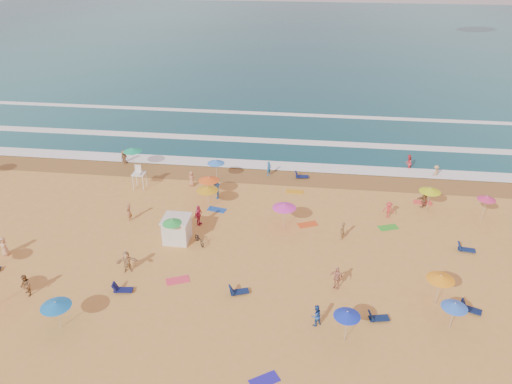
# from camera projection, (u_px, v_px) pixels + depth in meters

# --- Properties ---
(ground) EXTENTS (220.00, 220.00, 0.00)m
(ground) POSITION_uv_depth(u_px,v_px,m) (247.00, 242.00, 40.90)
(ground) COLOR gold
(ground) RESTS_ON ground
(ocean) EXTENTS (220.00, 140.00, 0.18)m
(ocean) POSITION_uv_depth(u_px,v_px,m) (299.00, 41.00, 114.61)
(ocean) COLOR #0C4756
(ocean) RESTS_ON ground
(wet_sand) EXTENTS (220.00, 220.00, 0.00)m
(wet_sand) POSITION_uv_depth(u_px,v_px,m) (264.00, 176.00, 51.86)
(wet_sand) COLOR olive
(wet_sand) RESTS_ON ground
(surf_foam) EXTENTS (200.00, 18.70, 0.05)m
(surf_foam) POSITION_uv_depth(u_px,v_px,m) (272.00, 143.00, 59.56)
(surf_foam) COLOR white
(surf_foam) RESTS_ON ground
(cabana) EXTENTS (2.00, 2.00, 2.00)m
(cabana) POSITION_uv_depth(u_px,v_px,m) (177.00, 230.00, 40.68)
(cabana) COLOR silver
(cabana) RESTS_ON ground
(cabana_roof) EXTENTS (2.20, 2.20, 0.12)m
(cabana_roof) POSITION_uv_depth(u_px,v_px,m) (176.00, 219.00, 40.18)
(cabana_roof) COLOR silver
(cabana_roof) RESTS_ON cabana
(bicycle) EXTENTS (1.48, 1.69, 0.88)m
(bicycle) POSITION_uv_depth(u_px,v_px,m) (199.00, 239.00, 40.46)
(bicycle) COLOR black
(bicycle) RESTS_ON ground
(lifeguard_stand) EXTENTS (1.20, 1.20, 2.10)m
(lifeguard_stand) POSITION_uv_depth(u_px,v_px,m) (139.00, 178.00, 49.02)
(lifeguard_stand) COLOR white
(lifeguard_stand) RESTS_ON ground
(beach_umbrellas) EXTENTS (53.90, 25.47, 0.77)m
(beach_umbrellas) POSITION_uv_depth(u_px,v_px,m) (235.00, 213.00, 40.79)
(beach_umbrellas) COLOR orange
(beach_umbrellas) RESTS_ON ground
(loungers) EXTENTS (51.91, 21.35, 0.34)m
(loungers) POSITION_uv_depth(u_px,v_px,m) (330.00, 265.00, 37.77)
(loungers) COLOR #0F1C4F
(loungers) RESTS_ON ground
(towels) EXTENTS (49.26, 25.02, 0.03)m
(towels) POSITION_uv_depth(u_px,v_px,m) (260.00, 263.00, 38.33)
(towels) COLOR red
(towels) RESTS_ON ground
(beachgoers) EXTENTS (37.16, 26.25, 2.13)m
(beachgoers) POSITION_uv_depth(u_px,v_px,m) (265.00, 210.00, 43.93)
(beachgoers) COLOR #CE3360
(beachgoers) RESTS_ON ground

